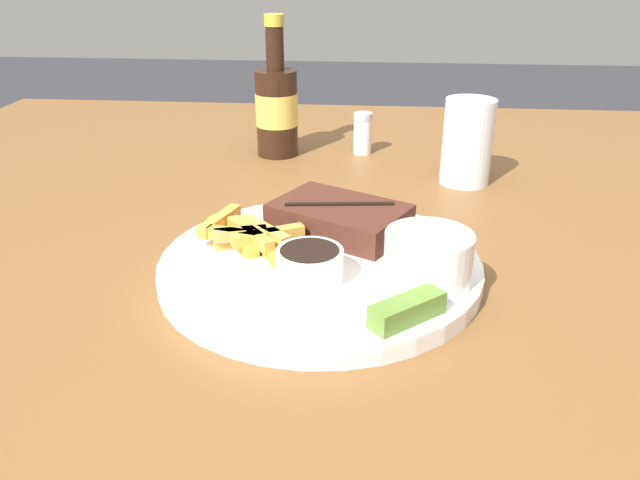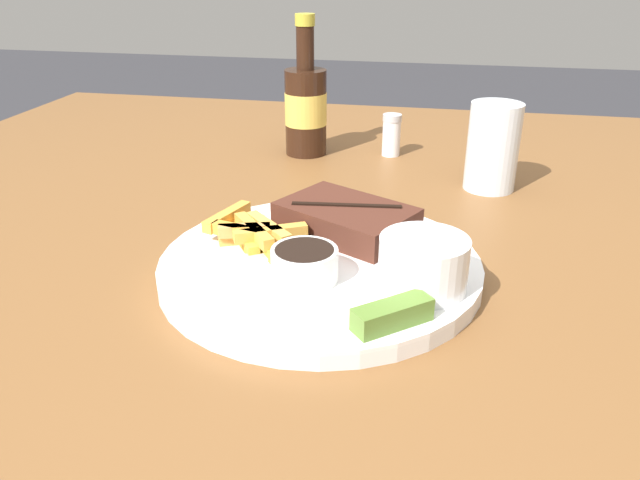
{
  "view_description": "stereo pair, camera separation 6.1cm",
  "coord_description": "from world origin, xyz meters",
  "px_view_note": "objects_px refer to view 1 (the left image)",
  "views": [
    {
      "loc": [
        0.05,
        -0.55,
        1.06
      ],
      "look_at": [
        0.0,
        0.0,
        0.8
      ],
      "focal_mm": 35.0,
      "sensor_mm": 36.0,
      "label": 1
    },
    {
      "loc": [
        0.11,
        -0.54,
        1.06
      ],
      "look_at": [
        0.0,
        0.0,
        0.8
      ],
      "focal_mm": 35.0,
      "sensor_mm": 36.0,
      "label": 2
    }
  ],
  "objects_px": {
    "steak_portion": "(339,218)",
    "fork_utensil": "(234,262)",
    "drinking_glass": "(467,142)",
    "dipping_sauce_cup": "(310,264)",
    "beer_bottle": "(277,107)",
    "salt_shaker": "(363,133)",
    "coleslaw_cup": "(428,255)",
    "dinner_plate": "(320,266)",
    "pickle_spear": "(407,310)",
    "knife_utensil": "(307,238)"
  },
  "relations": [
    {
      "from": "dinner_plate",
      "to": "beer_bottle",
      "type": "xyz_separation_m",
      "value": [
        -0.1,
        0.4,
        0.07
      ]
    },
    {
      "from": "coleslaw_cup",
      "to": "drinking_glass",
      "type": "xyz_separation_m",
      "value": [
        0.07,
        0.33,
        0.01
      ]
    },
    {
      "from": "beer_bottle",
      "to": "coleslaw_cup",
      "type": "bearing_deg",
      "value": -64.89
    },
    {
      "from": "pickle_spear",
      "to": "drinking_glass",
      "type": "relative_size",
      "value": 0.57
    },
    {
      "from": "dinner_plate",
      "to": "coleslaw_cup",
      "type": "relative_size",
      "value": 3.97
    },
    {
      "from": "steak_portion",
      "to": "coleslaw_cup",
      "type": "height_order",
      "value": "coleslaw_cup"
    },
    {
      "from": "pickle_spear",
      "to": "knife_utensil",
      "type": "bearing_deg",
      "value": 123.72
    },
    {
      "from": "dipping_sauce_cup",
      "to": "fork_utensil",
      "type": "distance_m",
      "value": 0.08
    },
    {
      "from": "dinner_plate",
      "to": "steak_portion",
      "type": "xyz_separation_m",
      "value": [
        0.01,
        0.07,
        0.02
      ]
    },
    {
      "from": "dinner_plate",
      "to": "knife_utensil",
      "type": "bearing_deg",
      "value": 112.76
    },
    {
      "from": "dipping_sauce_cup",
      "to": "coleslaw_cup",
      "type": "bearing_deg",
      "value": 3.08
    },
    {
      "from": "beer_bottle",
      "to": "salt_shaker",
      "type": "height_order",
      "value": "beer_bottle"
    },
    {
      "from": "fork_utensil",
      "to": "dipping_sauce_cup",
      "type": "bearing_deg",
      "value": -31.85
    },
    {
      "from": "steak_portion",
      "to": "fork_utensil",
      "type": "height_order",
      "value": "steak_portion"
    },
    {
      "from": "fork_utensil",
      "to": "salt_shaker",
      "type": "distance_m",
      "value": 0.45
    },
    {
      "from": "beer_bottle",
      "to": "dinner_plate",
      "type": "bearing_deg",
      "value": -75.52
    },
    {
      "from": "steak_portion",
      "to": "pickle_spear",
      "type": "relative_size",
      "value": 2.47
    },
    {
      "from": "knife_utensil",
      "to": "steak_portion",
      "type": "bearing_deg",
      "value": -53.0
    },
    {
      "from": "dinner_plate",
      "to": "salt_shaker",
      "type": "xyz_separation_m",
      "value": [
        0.03,
        0.41,
        0.02
      ]
    },
    {
      "from": "steak_portion",
      "to": "fork_utensil",
      "type": "relative_size",
      "value": 1.23
    },
    {
      "from": "dinner_plate",
      "to": "beer_bottle",
      "type": "distance_m",
      "value": 0.41
    },
    {
      "from": "coleslaw_cup",
      "to": "knife_utensil",
      "type": "relative_size",
      "value": 0.48
    },
    {
      "from": "steak_portion",
      "to": "beer_bottle",
      "type": "xyz_separation_m",
      "value": [
        -0.12,
        0.33,
        0.04
      ]
    },
    {
      "from": "fork_utensil",
      "to": "coleslaw_cup",
      "type": "bearing_deg",
      "value": -19.66
    },
    {
      "from": "salt_shaker",
      "to": "steak_portion",
      "type": "bearing_deg",
      "value": -92.66
    },
    {
      "from": "steak_portion",
      "to": "dipping_sauce_cup",
      "type": "relative_size",
      "value": 2.64
    },
    {
      "from": "knife_utensil",
      "to": "beer_bottle",
      "type": "xyz_separation_m",
      "value": [
        -0.09,
        0.36,
        0.05
      ]
    },
    {
      "from": "pickle_spear",
      "to": "beer_bottle",
      "type": "xyz_separation_m",
      "value": [
        -0.18,
        0.5,
        0.05
      ]
    },
    {
      "from": "dinner_plate",
      "to": "fork_utensil",
      "type": "height_order",
      "value": "fork_utensil"
    },
    {
      "from": "drinking_glass",
      "to": "salt_shaker",
      "type": "distance_m",
      "value": 0.19
    },
    {
      "from": "dinner_plate",
      "to": "fork_utensil",
      "type": "relative_size",
      "value": 2.39
    },
    {
      "from": "coleslaw_cup",
      "to": "pickle_spear",
      "type": "height_order",
      "value": "coleslaw_cup"
    },
    {
      "from": "dipping_sauce_cup",
      "to": "beer_bottle",
      "type": "distance_m",
      "value": 0.45
    },
    {
      "from": "drinking_glass",
      "to": "pickle_spear",
      "type": "bearing_deg",
      "value": -103.44
    },
    {
      "from": "dipping_sauce_cup",
      "to": "knife_utensil",
      "type": "bearing_deg",
      "value": 97.71
    },
    {
      "from": "steak_portion",
      "to": "beer_bottle",
      "type": "bearing_deg",
      "value": 109.7
    },
    {
      "from": "knife_utensil",
      "to": "drinking_glass",
      "type": "distance_m",
      "value": 0.32
    },
    {
      "from": "dipping_sauce_cup",
      "to": "pickle_spear",
      "type": "bearing_deg",
      "value": -35.37
    },
    {
      "from": "drinking_glass",
      "to": "salt_shaker",
      "type": "xyz_separation_m",
      "value": [
        -0.14,
        0.12,
        -0.03
      ]
    },
    {
      "from": "beer_bottle",
      "to": "salt_shaker",
      "type": "bearing_deg",
      "value": 6.95
    },
    {
      "from": "steak_portion",
      "to": "dipping_sauce_cup",
      "type": "bearing_deg",
      "value": -100.07
    },
    {
      "from": "steak_portion",
      "to": "drinking_glass",
      "type": "distance_m",
      "value": 0.27
    },
    {
      "from": "knife_utensil",
      "to": "fork_utensil",
      "type": "bearing_deg",
      "value": 128.22
    },
    {
      "from": "drinking_glass",
      "to": "dipping_sauce_cup",
      "type": "bearing_deg",
      "value": -118.52
    },
    {
      "from": "pickle_spear",
      "to": "beer_bottle",
      "type": "bearing_deg",
      "value": 110.06
    },
    {
      "from": "coleslaw_cup",
      "to": "knife_utensil",
      "type": "distance_m",
      "value": 0.15
    },
    {
      "from": "dinner_plate",
      "to": "pickle_spear",
      "type": "distance_m",
      "value": 0.14
    },
    {
      "from": "drinking_glass",
      "to": "coleslaw_cup",
      "type": "bearing_deg",
      "value": -102.73
    },
    {
      "from": "steak_portion",
      "to": "dinner_plate",
      "type": "bearing_deg",
      "value": -102.19
    },
    {
      "from": "dinner_plate",
      "to": "salt_shaker",
      "type": "distance_m",
      "value": 0.41
    }
  ]
}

